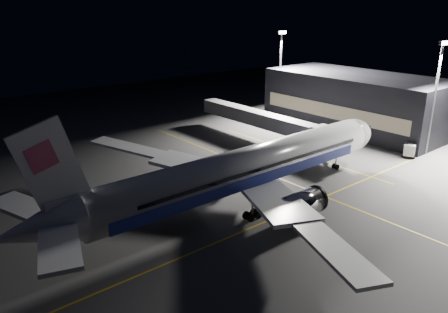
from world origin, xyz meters
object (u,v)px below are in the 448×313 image
airliner (242,170)px  service_truck (410,148)px  floodlight_mast_south (436,89)px  safety_cone_c (249,182)px  jet_bridge (267,121)px  floodlight_mast_north (280,66)px  baggage_tug (168,179)px  safety_cone_a (211,187)px  safety_cone_b (237,172)px

airliner → service_truck: airliner is taller
floodlight_mast_south → safety_cone_c: floodlight_mast_south is taller
jet_bridge → floodlight_mast_north: bearing=37.7°
floodlight_mast_north → floodlight_mast_south: 38.00m
floodlight_mast_north → baggage_tug: (-45.09, -19.32, -11.55)m
jet_bridge → floodlight_mast_south: (18.00, -24.07, 7.79)m
airliner → floodlight_mast_south: size_ratio=2.97×
floodlight_mast_south → airliner: bearing=171.7°
airliner → safety_cone_a: size_ratio=90.40×
airliner → baggage_tug: (-4.02, 12.66, -4.34)m
safety_cone_b → jet_bridge: bearing=29.8°
floodlight_mast_north → floodlight_mast_south: size_ratio=1.00×
floodlight_mast_south → safety_cone_b: (-34.00, 14.92, -12.04)m
airliner → safety_cone_a: (-0.10, 6.90, -4.82)m
service_truck → baggage_tug: size_ratio=1.87×
floodlight_mast_south → baggage_tug: 50.15m
floodlight_mast_south → baggage_tug: bearing=157.5°
jet_bridge → safety_cone_b: 18.91m
jet_bridge → safety_cone_b: jet_bridge is taller
safety_cone_b → safety_cone_c: bearing=-108.1°
jet_bridge → baggage_tug: jet_bridge is taller
baggage_tug → safety_cone_a: size_ratio=4.13×
jet_bridge → baggage_tug: (-27.09, -5.39, -3.76)m
floodlight_mast_north → baggage_tug: size_ratio=7.38×
safety_cone_b → safety_cone_c: 4.48m
service_truck → airliner: bearing=151.1°
baggage_tug → service_truck: bearing=-34.5°
jet_bridge → baggage_tug: size_ratio=12.26×
airliner → safety_cone_c: (5.69, 4.65, -4.83)m
floodlight_mast_north → safety_cone_c: 46.31m
baggage_tug → floodlight_mast_north: bearing=10.7°
floodlight_mast_south → service_truck: (-2.89, 1.64, -11.03)m
floodlight_mast_north → service_truck: bearing=-94.5°
airliner → jet_bridge: bearing=38.0°
baggage_tug → safety_cone_c: (9.70, -8.01, -0.49)m
service_truck → baggage_tug: service_truck is taller
airliner → service_truck: bearing=-6.5°
jet_bridge → safety_cone_c: jet_bridge is taller
floodlight_mast_north → service_truck: (-2.89, -36.36, -11.03)m
floodlight_mast_north → floodlight_mast_south: bearing=-90.0°
floodlight_mast_south → safety_cone_b: bearing=156.3°
service_truck → safety_cone_a: 39.92m
floodlight_mast_north → service_truck: floodlight_mast_north is taller
safety_cone_b → safety_cone_a: bearing=-164.4°
service_truck → safety_cone_b: bearing=134.5°
floodlight_mast_south → safety_cone_c: size_ratio=31.00×
floodlight_mast_north → safety_cone_b: floodlight_mast_north is taller
floodlight_mast_north → floodlight_mast_south: same height
safety_cone_b → floodlight_mast_north: bearing=34.2°
baggage_tug → safety_cone_c: bearing=-52.1°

